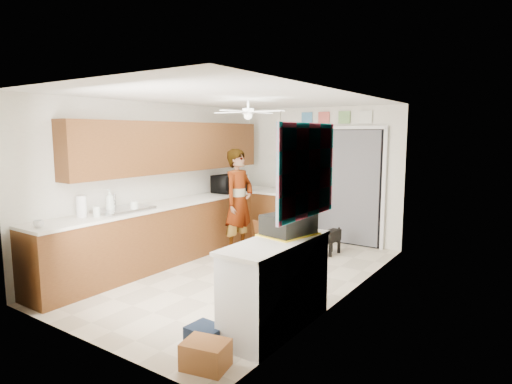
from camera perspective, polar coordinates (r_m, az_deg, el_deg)
The scene contains 41 objects.
floor at distance 6.33m, azimuth -2.08°, elevation -10.79°, with size 5.00×5.00×0.00m, color beige.
ceiling at distance 6.02m, azimuth -2.20°, elevation 12.40°, with size 5.00×5.00×0.00m, color white.
wall_back at distance 8.18m, azimuth 8.34°, elevation 2.36°, with size 3.20×3.20×0.00m, color white.
wall_front at distance 4.33m, azimuth -22.27°, elevation -3.03°, with size 3.20×3.20×0.00m, color white.
wall_left at distance 7.11m, azimuth -12.57°, elevation 1.43°, with size 5.00×5.00×0.00m, color white.
wall_right at distance 5.26m, azimuth 12.01°, elevation -0.76°, with size 5.00×5.00×0.00m, color white.
left_base_cabinets at distance 7.03m, azimuth -10.69°, elevation -5.21°, with size 0.60×4.80×0.90m, color brown.
left_countertop at distance 6.93m, azimuth -10.73°, elevation -1.43°, with size 0.62×4.80×0.04m, color white.
upper_cabinets at distance 7.09m, azimuth -10.63°, elevation 5.93°, with size 0.32×4.00×0.80m, color brown.
sink_basin at distance 6.27m, azimuth -17.22°, elevation -2.30°, with size 0.50×0.76×0.06m, color silver.
faucet at distance 6.40m, azimuth -18.31°, elevation -1.28°, with size 0.03×0.03×0.22m, color silver.
peninsula_base at distance 8.10m, azimuth 3.48°, elevation -3.36°, with size 1.00×0.60×0.90m, color brown.
peninsula_top at distance 8.02m, azimuth 3.51°, elevation -0.06°, with size 1.04×0.64×0.04m, color white.
back_opening_recess at distance 8.07m, azimuth 9.81°, elevation 0.82°, with size 2.00×0.06×2.10m, color black.
curtain_panel at distance 8.03m, azimuth 9.69°, elevation 0.79°, with size 1.90×0.03×2.05m, color slate.
door_trim_left at distance 8.51m, azimuth 3.47°, elevation 1.29°, with size 0.06×0.04×2.10m, color white.
door_trim_right at distance 7.68m, azimuth 16.65°, elevation 0.25°, with size 0.06×0.04×2.10m, color white.
door_trim_head at distance 7.98m, azimuth 9.90°, elevation 8.44°, with size 2.10×0.04×0.06m, color white.
header_frame_1 at distance 8.23m, azimuth 6.81°, elevation 9.74°, with size 0.22×0.02×0.22m, color #4688BC.
header_frame_2 at distance 8.08m, azimuth 9.04°, elevation 9.73°, with size 0.22×0.02×0.22m, color #D0564E.
header_frame_3 at distance 7.91m, azimuth 11.69°, elevation 9.71°, with size 0.22×0.02×0.22m, color #73A65F.
header_frame_4 at distance 7.77m, azimuth 14.45°, elevation 9.66°, with size 0.22×0.02×0.22m, color white.
route66_sign at distance 8.58m, azimuth 2.60°, elevation 9.71°, with size 0.22×0.02×0.26m, color silver.
right_counter_base at distance 4.53m, azimuth 2.74°, elevation -12.48°, with size 0.50×1.40×0.90m, color white.
right_counter_top at distance 4.39m, azimuth 2.67°, elevation -6.70°, with size 0.54×1.44×0.04m, color white.
abstract_painting at distance 4.32m, azimuth 6.84°, elevation 2.85°, with size 0.03×1.15×0.95m, color #FD5D85.
ceiling_fan at distance 6.17m, azimuth -1.07°, elevation 10.62°, with size 1.14×1.14×0.24m, color white.
microwave at distance 7.84m, azimuth -3.60°, elevation 1.10°, with size 0.59×0.40×0.32m, color black.
soap_bottle at distance 6.21m, azimuth -18.92°, elevation -1.09°, with size 0.13×0.13×0.33m, color silver.
cup at distance 5.55m, azimuth -27.03°, elevation -3.81°, with size 0.11×0.11×0.09m, color white.
jar_a at distance 6.16m, azimuth -15.93°, elevation -1.86°, with size 0.11×0.11×0.15m, color silver.
jar_b at distance 5.95m, azimuth -20.50°, elevation -2.46°, with size 0.09×0.09×0.14m, color silver.
paper_towel_roll at distance 5.99m, azimuth -22.27°, elevation -1.80°, with size 0.13×0.13×0.28m, color white.
suitcase at distance 4.61m, azimuth 4.37°, elevation -4.32°, with size 0.39×0.52×0.22m, color black.
suitcase_rim at distance 4.64m, azimuth 4.36°, elevation -5.64°, with size 0.44×0.58×0.02m, color yellow.
suitcase_lid at distance 4.82m, azimuth 6.13°, elevation -0.79°, with size 0.42×0.03×0.50m, color black.
cardboard_box at distance 3.98m, azimuth -6.71°, elevation -20.75°, with size 0.38×0.29×0.24m, color #A76034.
navy_crate at distance 4.33m, azimuth -6.76°, elevation -18.60°, with size 0.33×0.27×0.20m, color black.
cabinet_door_panel at distance 7.10m, azimuth 0.94°, elevation -6.22°, with size 0.39×0.03×0.59m, color brown.
man at distance 7.18m, azimuth -2.30°, elevation -1.29°, with size 0.64×0.42×1.76m, color white.
dog at distance 7.33m, azimuth 9.97°, elevation -6.44°, with size 0.25×0.58×0.46m, color black.
Camera 1 is at (3.57, -4.82, 2.02)m, focal length 30.00 mm.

